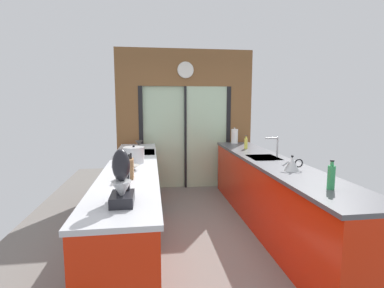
# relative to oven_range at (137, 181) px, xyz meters

# --- Properties ---
(ground_plane) EXTENTS (5.04, 7.60, 0.02)m
(ground_plane) POSITION_rel_oven_range_xyz_m (0.91, -0.65, -0.47)
(ground_plane) COLOR slate
(back_wall_unit) EXTENTS (2.64, 0.12, 2.70)m
(back_wall_unit) POSITION_rel_oven_range_xyz_m (0.91, 1.15, 1.07)
(back_wall_unit) COLOR brown
(back_wall_unit) RESTS_ON ground_plane
(left_counter_run) EXTENTS (0.62, 3.80, 0.92)m
(left_counter_run) POSITION_rel_oven_range_xyz_m (-0.00, -1.12, 0.01)
(left_counter_run) COLOR red
(left_counter_run) RESTS_ON ground_plane
(right_counter_run) EXTENTS (0.62, 3.80, 0.92)m
(right_counter_run) POSITION_rel_oven_range_xyz_m (1.82, -0.95, 0.01)
(right_counter_run) COLOR red
(right_counter_run) RESTS_ON ground_plane
(sink_faucet) EXTENTS (0.19, 0.02, 0.28)m
(sink_faucet) POSITION_rel_oven_range_xyz_m (1.97, -0.70, 0.65)
(sink_faucet) COLOR #B7BABC
(sink_faucet) RESTS_ON right_counter_run
(oven_range) EXTENTS (0.60, 0.60, 0.92)m
(oven_range) POSITION_rel_oven_range_xyz_m (0.00, 0.00, 0.00)
(oven_range) COLOR black
(oven_range) RESTS_ON ground_plane
(mixing_bowl_near) EXTENTS (0.18, 0.18, 0.06)m
(mixing_bowl_near) POSITION_rel_oven_range_xyz_m (0.02, -1.28, 0.50)
(mixing_bowl_near) COLOR gray
(mixing_bowl_near) RESTS_ON left_counter_run
(mixing_bowl_far) EXTENTS (0.14, 0.14, 0.09)m
(mixing_bowl_far) POSITION_rel_oven_range_xyz_m (0.02, 0.76, 0.51)
(mixing_bowl_far) COLOR #514C47
(mixing_bowl_far) RESTS_ON left_counter_run
(knife_block) EXTENTS (0.08, 0.14, 0.26)m
(knife_block) POSITION_rel_oven_range_xyz_m (0.02, -1.65, 0.57)
(knife_block) COLOR brown
(knife_block) RESTS_ON left_counter_run
(stand_mixer) EXTENTS (0.17, 0.27, 0.42)m
(stand_mixer) POSITION_rel_oven_range_xyz_m (0.02, -2.41, 0.63)
(stand_mixer) COLOR black
(stand_mixer) RESTS_ON left_counter_run
(stock_pot) EXTENTS (0.27, 0.27, 0.23)m
(stock_pot) POSITION_rel_oven_range_xyz_m (0.02, -0.85, 0.57)
(stock_pot) COLOR #B7BABC
(stock_pot) RESTS_ON left_counter_run
(kettle) EXTENTS (0.25, 0.17, 0.18)m
(kettle) POSITION_rel_oven_range_xyz_m (1.80, -1.54, 0.54)
(kettle) COLOR #B7BABC
(kettle) RESTS_ON right_counter_run
(soap_bottle_near) EXTENTS (0.07, 0.07, 0.26)m
(soap_bottle_near) POSITION_rel_oven_range_xyz_m (1.80, -2.27, 0.58)
(soap_bottle_near) COLOR #339E56
(soap_bottle_near) RESTS_ON right_counter_run
(soap_bottle_far) EXTENTS (0.06, 0.06, 0.23)m
(soap_bottle_far) POSITION_rel_oven_range_xyz_m (1.80, 0.09, 0.56)
(soap_bottle_far) COLOR #D1CC4C
(soap_bottle_far) RESTS_ON right_counter_run
(paper_towel_roll) EXTENTS (0.14, 0.14, 0.30)m
(paper_towel_roll) POSITION_rel_oven_range_xyz_m (1.80, 0.77, 0.60)
(paper_towel_roll) COLOR #B7BABC
(paper_towel_roll) RESTS_ON right_counter_run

